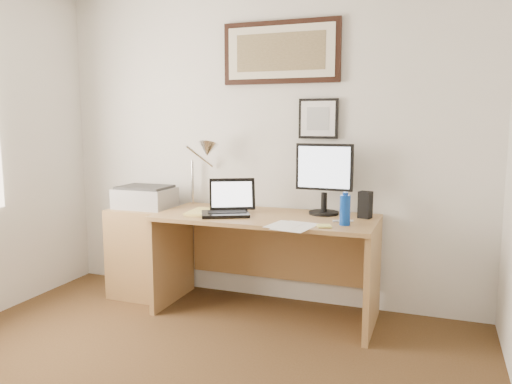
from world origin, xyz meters
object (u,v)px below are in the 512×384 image
at_px(lcd_monitor, 324,175).
at_px(printer, 145,197).
at_px(book, 191,211).
at_px(water_bottle, 345,210).
at_px(side_cabinet, 144,252).
at_px(laptop, 228,207).
at_px(desk, 269,244).

relative_size(lcd_monitor, printer, 1.18).
bearing_deg(book, printer, 161.10).
height_order(water_bottle, book, water_bottle).
relative_size(side_cabinet, book, 2.53).
relative_size(water_bottle, printer, 0.45).
bearing_deg(laptop, side_cabinet, 172.08).
distance_m(water_bottle, laptop, 0.88).
height_order(side_cabinet, water_bottle, water_bottle).
bearing_deg(book, lcd_monitor, 16.42).
bearing_deg(printer, lcd_monitor, 4.19).
bearing_deg(side_cabinet, lcd_monitor, 5.49).
bearing_deg(water_bottle, laptop, 174.96).
bearing_deg(side_cabinet, desk, 1.89).
height_order(desk, printer, printer).
height_order(side_cabinet, desk, desk).
distance_m(book, laptop, 0.30).
bearing_deg(side_cabinet, book, -15.40).
bearing_deg(laptop, printer, 169.72).
distance_m(side_cabinet, book, 0.66).
distance_m(side_cabinet, desk, 1.08).
height_order(book, desk, book).
bearing_deg(side_cabinet, laptop, -7.92).
bearing_deg(desk, water_bottle, -20.35).
xyz_separation_m(side_cabinet, book, (0.51, -0.14, 0.40)).
bearing_deg(desk, lcd_monitor, 15.16).
relative_size(book, printer, 0.66).
bearing_deg(lcd_monitor, desk, -164.84).
bearing_deg(laptop, lcd_monitor, 20.85).
bearing_deg(book, side_cabinet, 164.60).
xyz_separation_m(book, lcd_monitor, (0.95, 0.28, 0.28)).
bearing_deg(book, laptop, 5.67).
relative_size(side_cabinet, lcd_monitor, 1.40).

